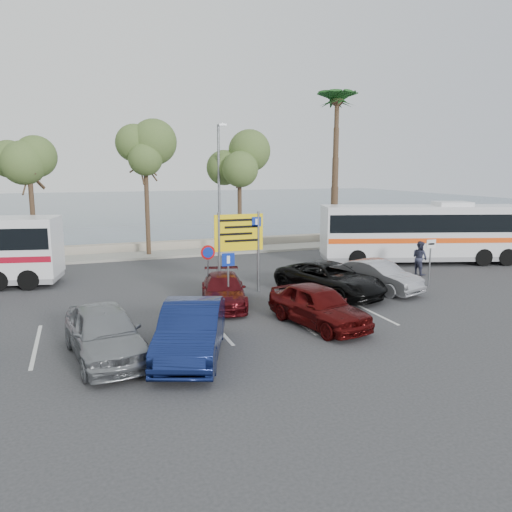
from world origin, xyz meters
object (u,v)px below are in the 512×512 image
object	(u,v)px
car_silver_b	(378,276)
pedestrian_far	(420,258)
car_silver_a	(105,332)
car_maroon	(223,290)
car_blue	(191,330)
street_lamp_right	(219,182)
car_red	(318,305)
direction_sign	(239,239)
suv_black	(330,279)
coach_bus_right	(421,235)

from	to	relation	value
car_silver_b	pedestrian_far	size ratio (longest dim) A/B	2.36
car_silver_a	car_maroon	size ratio (longest dim) A/B	1.08
car_blue	car_silver_b	size ratio (longest dim) A/B	1.16
car_silver_a	street_lamp_right	bearing A→B (deg)	55.40
street_lamp_right	car_red	bearing A→B (deg)	-92.92
car_maroon	car_silver_a	bearing A→B (deg)	-124.71
car_blue	car_silver_a	bearing A→B (deg)	-175.96
pedestrian_far	street_lamp_right	bearing A→B (deg)	31.49
car_blue	car_maroon	distance (m)	5.55
car_red	direction_sign	bearing A→B (deg)	89.94
suv_black	car_silver_b	bearing A→B (deg)	-20.42
street_lamp_right	car_silver_b	distance (m)	13.26
car_maroon	car_red	bearing A→B (deg)	-43.47
car_blue	pedestrian_far	xyz separation A→B (m)	(13.60, 7.27, 0.09)
car_silver_a	car_silver_b	bearing A→B (deg)	11.33
street_lamp_right	suv_black	xyz separation A→B (m)	(1.60, -12.02, -3.88)
direction_sign	car_silver_b	world-z (taller)	direction_sign
car_silver_a	car_silver_b	xyz separation A→B (m)	(12.00, 4.34, -0.10)
car_silver_a	pedestrian_far	xyz separation A→B (m)	(16.00, 6.60, 0.10)
car_silver_a	car_maroon	xyz separation A→B (m)	(4.80, 4.34, -0.17)
car_blue	car_red	world-z (taller)	car_blue
direction_sign	car_silver_a	size ratio (longest dim) A/B	0.78
street_lamp_right	direction_sign	world-z (taller)	street_lamp_right
coach_bus_right	car_maroon	distance (m)	14.30
car_silver_a	car_red	size ratio (longest dim) A/B	1.07
car_maroon	pedestrian_far	xyz separation A→B (m)	(11.20, 2.27, 0.26)
street_lamp_right	coach_bus_right	size ratio (longest dim) A/B	0.69
car_red	pedestrian_far	bearing A→B (deg)	21.24
street_lamp_right	car_maroon	distance (m)	13.06
car_maroon	car_silver_b	size ratio (longest dim) A/B	1.03
car_silver_a	car_red	bearing A→B (deg)	-3.09
street_lamp_right	pedestrian_far	size ratio (longest dim) A/B	4.55
street_lamp_right	car_maroon	world-z (taller)	street_lamp_right
car_maroon	street_lamp_right	bearing A→B (deg)	88.28
car_silver_a	car_maroon	bearing A→B (deg)	33.55
direction_sign	car_blue	world-z (taller)	direction_sign
car_red	suv_black	xyz separation A→B (m)	(2.40, 3.65, -0.01)
coach_bus_right	car_maroon	xyz separation A→B (m)	(-13.36, -5.00, -1.04)
pedestrian_far	direction_sign	bearing A→B (deg)	85.39
car_red	car_silver_a	bearing A→B (deg)	172.78
car_silver_a	pedestrian_far	distance (m)	17.31
coach_bus_right	car_maroon	world-z (taller)	coach_bus_right
car_silver_b	pedestrian_far	world-z (taller)	pedestrian_far
street_lamp_right	direction_sign	size ratio (longest dim) A/B	2.23
direction_sign	car_red	xyz separation A→B (m)	(1.20, -5.35, -1.70)
street_lamp_right	suv_black	distance (m)	12.73
car_maroon	car_red	distance (m)	4.37
car_red	car_maroon	bearing A→B (deg)	110.67
car_maroon	car_blue	bearing A→B (deg)	-102.45
car_blue	car_maroon	bearing A→B (deg)	83.86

